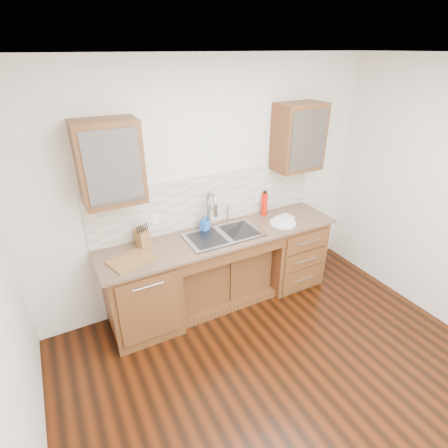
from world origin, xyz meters
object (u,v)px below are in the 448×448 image
plate (283,223)px  cutting_board (132,260)px  soap_bottle (205,223)px  water_bottle (264,204)px  knife_block (142,238)px

plate → cutting_board: 1.75m
soap_bottle → plate: 0.91m
water_bottle → plate: bearing=-79.8°
soap_bottle → cutting_board: size_ratio=0.44×
plate → cutting_board: bearing=178.8°
soap_bottle → knife_block: knife_block is taller
plate → knife_block: bearing=170.8°
soap_bottle → plate: (0.87, -0.27, -0.08)m
water_bottle → knife_block: (-1.52, -0.06, -0.05)m
knife_block → cutting_board: (-0.18, -0.22, -0.08)m
soap_bottle → water_bottle: 0.82m
knife_block → plate: bearing=-19.7°
soap_bottle → knife_block: (-0.70, -0.02, 0.00)m
cutting_board → plate: bearing=-1.2°
plate → knife_block: 1.60m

